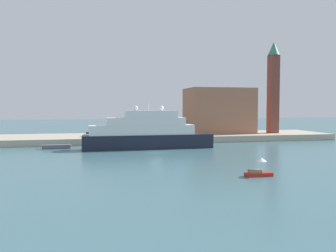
{
  "coord_description": "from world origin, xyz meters",
  "views": [
    {
      "loc": [
        -13.36,
        -71.19,
        9.56
      ],
      "look_at": [
        3.83,
        6.0,
        5.15
      ],
      "focal_mm": 37.55,
      "sensor_mm": 36.0,
      "label": 1
    }
  ],
  "objects": [
    {
      "name": "mooring_bollard",
      "position": [
        3.55,
        16.94,
        1.99
      ],
      "size": [
        0.49,
        0.49,
        0.62
      ],
      "primitive_type": "cylinder",
      "color": "black",
      "rests_on": "quay_dock"
    },
    {
      "name": "quay_dock",
      "position": [
        0.0,
        25.73,
        0.84
      ],
      "size": [
        110.0,
        19.46,
        1.68
      ],
      "primitive_type": "cube",
      "color": "#ADA38E",
      "rests_on": "ground"
    },
    {
      "name": "ground",
      "position": [
        0.0,
        0.0,
        0.0
      ],
      "size": [
        400.0,
        400.0,
        0.0
      ],
      "primitive_type": "plane",
      "color": "#3D6670"
    },
    {
      "name": "large_yacht",
      "position": [
        -0.85,
        7.08,
        3.45
      ],
      "size": [
        29.45,
        4.33,
        11.83
      ],
      "color": "black",
      "rests_on": "ground"
    },
    {
      "name": "bell_tower",
      "position": [
        39.85,
        24.03,
        16.18
      ],
      "size": [
        3.52,
        3.52,
        26.9
      ],
      "color": "brown",
      "rests_on": "quay_dock"
    },
    {
      "name": "small_motorboat",
      "position": [
        9.11,
        -27.39,
        0.83
      ],
      "size": [
        3.76,
        1.44,
        2.56
      ],
      "color": "#B22319",
      "rests_on": "ground"
    },
    {
      "name": "harbor_building",
      "position": [
        24.24,
        27.91,
        8.31
      ],
      "size": [
        18.96,
        12.82,
        13.26
      ],
      "primitive_type": "cube",
      "color": "#9E664C",
      "rests_on": "quay_dock"
    },
    {
      "name": "work_barge",
      "position": [
        -20.78,
        11.25,
        0.46
      ],
      "size": [
        6.16,
        1.56,
        0.92
      ],
      "primitive_type": "cube",
      "color": "#595966",
      "rests_on": "ground"
    },
    {
      "name": "person_figure",
      "position": [
        -9.7,
        20.47,
        2.4
      ],
      "size": [
        0.36,
        0.36,
        1.58
      ],
      "color": "#4C4C4C",
      "rests_on": "quay_dock"
    },
    {
      "name": "parked_car",
      "position": [
        -13.03,
        22.73,
        2.21
      ],
      "size": [
        4.05,
        1.73,
        1.24
      ],
      "color": "silver",
      "rests_on": "quay_dock"
    }
  ]
}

